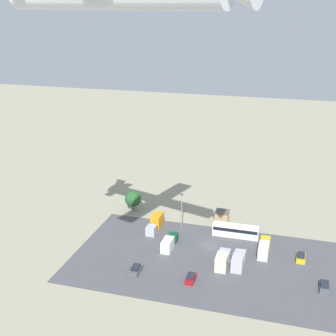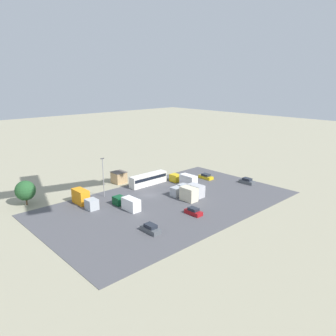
{
  "view_description": "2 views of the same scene",
  "coord_description": "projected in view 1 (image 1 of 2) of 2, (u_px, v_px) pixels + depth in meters",
  "views": [
    {
      "loc": [
        -18.85,
        101.74,
        56.76
      ],
      "look_at": [
        4.06,
        23.12,
        27.92
      ],
      "focal_mm": 50.0,
      "sensor_mm": 36.0,
      "label": 1
    },
    {
      "loc": [
        50.84,
        61.83,
        28.88
      ],
      "look_at": [
        -2.65,
        4.46,
        7.7
      ],
      "focal_mm": 35.0,
      "sensor_mm": 36.0,
      "label": 2
    }
  ],
  "objects": [
    {
      "name": "parked_car_0",
      "position": [
        324.0,
        287.0,
        97.94
      ],
      "size": [
        1.98,
        4.38,
        1.64
      ],
      "rotation": [
        0.0,
        0.0,
        3.14
      ],
      "color": "#4C5156",
      "rests_on": "ground"
    },
    {
      "name": "parked_truck_1",
      "position": [
        238.0,
        261.0,
        106.33
      ],
      "size": [
        2.5,
        7.73,
        3.07
      ],
      "rotation": [
        0.0,
        0.0,
        3.14
      ],
      "color": "#ADB2B7",
      "rests_on": "ground"
    },
    {
      "name": "parking_lot_surface",
      "position": [
        203.0,
        261.0,
        109.0
      ],
      "size": [
        61.06,
        36.08,
        0.08
      ],
      "color": "#4C4C51",
      "rests_on": "ground"
    },
    {
      "name": "shed_building",
      "position": [
        222.0,
        217.0,
        128.06
      ],
      "size": [
        3.7,
        3.84,
        3.27
      ],
      "color": "tan",
      "rests_on": "ground"
    },
    {
      "name": "ground_plane",
      "position": [
        210.0,
        246.0,
        115.95
      ],
      "size": [
        400.0,
        400.0,
        0.0
      ],
      "primitive_type": "plane",
      "color": "gray"
    },
    {
      "name": "bus",
      "position": [
        236.0,
        230.0,
        119.96
      ],
      "size": [
        11.79,
        2.51,
        3.2
      ],
      "rotation": [
        0.0,
        0.0,
        1.57
      ],
      "color": "silver",
      "rests_on": "ground"
    },
    {
      "name": "light_pole_lot_centre",
      "position": [
        182.0,
        210.0,
        122.69
      ],
      "size": [
        0.9,
        0.28,
        10.07
      ],
      "color": "gray",
      "rests_on": "ground"
    },
    {
      "name": "parked_truck_2",
      "position": [
        264.0,
        248.0,
        111.95
      ],
      "size": [
        2.32,
        9.21,
        3.03
      ],
      "rotation": [
        0.0,
        0.0,
        3.14
      ],
      "color": "gold",
      "rests_on": "ground"
    },
    {
      "name": "parked_truck_4",
      "position": [
        155.0,
        223.0,
        124.16
      ],
      "size": [
        2.38,
        8.78,
        3.48
      ],
      "color": "#ADB2B7",
      "rests_on": "ground"
    },
    {
      "name": "parked_car_2",
      "position": [
        301.0,
        257.0,
        109.4
      ],
      "size": [
        1.99,
        4.4,
        1.5
      ],
      "color": "gold",
      "rests_on": "ground"
    },
    {
      "name": "parked_truck_3",
      "position": [
        223.0,
        260.0,
        106.42
      ],
      "size": [
        2.57,
        7.6,
        3.38
      ],
      "rotation": [
        0.0,
        0.0,
        3.14
      ],
      "color": "#ADB2B7",
      "rests_on": "ground"
    },
    {
      "name": "parked_truck_0",
      "position": [
        169.0,
        243.0,
        114.6
      ],
      "size": [
        2.31,
        8.32,
        2.83
      ],
      "rotation": [
        0.0,
        0.0,
        3.14
      ],
      "color": "#0C4723",
      "rests_on": "ground"
    },
    {
      "name": "tree_near_shed",
      "position": [
        133.0,
        199.0,
        134.83
      ],
      "size": [
        4.76,
        4.76,
        5.99
      ],
      "color": "brown",
      "rests_on": "ground"
    },
    {
      "name": "parked_car_1",
      "position": [
        191.0,
        278.0,
        101.03
      ],
      "size": [
        1.86,
        4.07,
        1.54
      ],
      "color": "maroon",
      "rests_on": "ground"
    },
    {
      "name": "parked_car_3",
      "position": [
        136.0,
        270.0,
        104.12
      ],
      "size": [
        1.94,
        4.33,
        1.64
      ],
      "rotation": [
        0.0,
        0.0,
        3.14
      ],
      "color": "#4C5156",
      "rests_on": "ground"
    }
  ]
}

